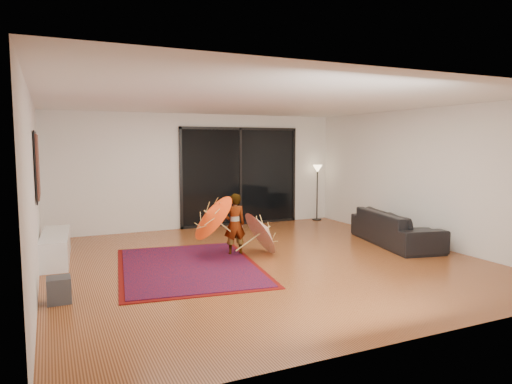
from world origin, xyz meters
TOP-DOWN VIEW (x-y plane):
  - floor at (0.00, 0.00)m, footprint 7.00×7.00m
  - ceiling at (0.00, 0.00)m, footprint 7.00×7.00m
  - wall_back at (0.00, 3.50)m, footprint 7.00×0.00m
  - wall_front at (0.00, -3.50)m, footprint 7.00×0.00m
  - wall_left at (-3.50, 0.00)m, footprint 0.00×7.00m
  - wall_right at (3.50, 0.00)m, footprint 0.00×7.00m
  - sliding_door at (1.00, 3.47)m, footprint 3.06×0.07m
  - painting at (-3.46, 1.00)m, footprint 0.04×1.28m
  - media_console at (-3.25, 1.47)m, footprint 0.54×1.75m
  - speaker at (-3.25, -0.80)m, footprint 0.29×0.29m
  - persian_rug at (-1.29, 0.15)m, footprint 2.59×3.35m
  - sofa at (2.95, 0.09)m, footprint 1.33×2.40m
  - ottoman at (2.90, -0.56)m, footprint 0.90×0.90m
  - floor_lamp at (3.10, 3.25)m, footprint 0.25×0.25m
  - child at (-0.30, 0.61)m, footprint 0.42×0.28m
  - parasol_orange at (-0.85, 0.56)m, footprint 0.73×0.94m
  - parasol_white at (0.30, 0.46)m, footprint 0.61×0.88m

SIDE VIEW (x-z plane):
  - floor at x=0.00m, z-range 0.00..0.00m
  - persian_rug at x=-1.29m, z-range 0.00..0.02m
  - speaker at x=-3.25m, z-range 0.00..0.33m
  - ottoman at x=2.90m, z-range 0.00..0.39m
  - media_console at x=-3.25m, z-range 0.00..0.48m
  - sofa at x=2.95m, z-range 0.00..0.66m
  - parasol_white at x=0.30m, z-range 0.03..0.98m
  - child at x=-0.30m, z-range 0.00..1.11m
  - parasol_orange at x=-0.85m, z-range 0.28..1.19m
  - floor_lamp at x=3.10m, z-range 0.42..1.87m
  - sliding_door at x=1.00m, z-range 0.00..2.40m
  - wall_back at x=0.00m, z-range -2.15..4.85m
  - wall_front at x=0.00m, z-range -2.15..4.85m
  - wall_left at x=-3.50m, z-range -2.15..4.85m
  - wall_right at x=3.50m, z-range -2.15..4.85m
  - painting at x=-3.46m, z-range 1.11..2.19m
  - ceiling at x=0.00m, z-range 2.70..2.70m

